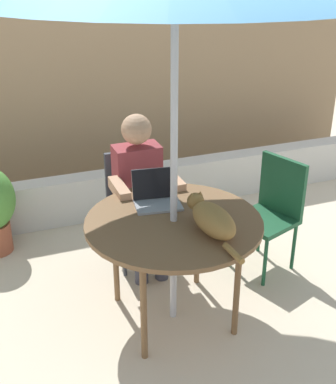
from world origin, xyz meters
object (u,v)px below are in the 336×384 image
at_px(chair_empty, 273,206).
at_px(patio_table, 174,228).
at_px(laptop, 156,194).
at_px(person_seated, 140,187).
at_px(chair_occupied, 135,199).
at_px(cat, 211,219).

bearing_deg(chair_empty, patio_table, -160.09).
xyz_separation_m(chair_empty, laptop, (-0.96, -0.07, 0.30)).
bearing_deg(laptop, person_seated, 87.38).
xyz_separation_m(chair_occupied, cat, (0.16, -1.04, 0.32)).
xyz_separation_m(chair_occupied, person_seated, (0.00, -0.16, 0.17)).
bearing_deg(chair_empty, laptop, -176.01).
height_order(chair_empty, cat, cat).
bearing_deg(patio_table, cat, -51.90).
height_order(chair_occupied, cat, cat).
distance_m(chair_occupied, laptop, 0.63).
relative_size(patio_table, chair_occupied, 1.28).
height_order(person_seated, cat, person_seated).
relative_size(chair_occupied, laptop, 2.63).
bearing_deg(laptop, chair_occupied, 88.11).
xyz_separation_m(patio_table, person_seated, (0.00, 0.68, -0.01)).
xyz_separation_m(chair_occupied, laptop, (-0.02, -0.56, 0.30)).
distance_m(laptop, cat, 0.51).
bearing_deg(chair_empty, chair_occupied, 152.20).
height_order(patio_table, person_seated, person_seated).
distance_m(patio_table, laptop, 0.30).
bearing_deg(chair_occupied, chair_empty, -27.80).
bearing_deg(person_seated, cat, -79.67).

